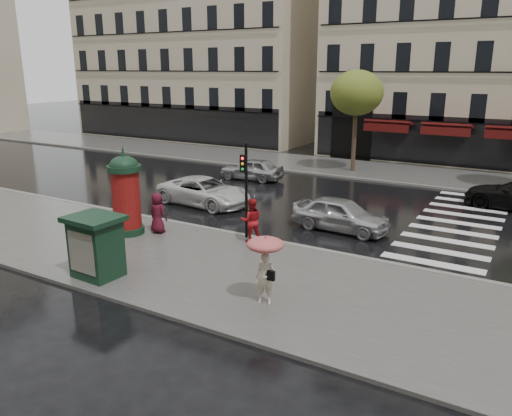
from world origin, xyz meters
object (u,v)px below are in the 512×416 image
Objects in this scene: car_silver at (341,214)px; car_far_silver at (252,169)px; woman_umbrella at (265,259)px; man_burgundy at (158,213)px; traffic_light at (245,182)px; newsstand at (96,246)px; woman_red at (251,220)px; morris_column at (126,192)px; car_white at (204,191)px.

car_silver is 10.80m from car_far_silver.
woman_umbrella reaches higher than car_silver.
man_burgundy is 3.99m from traffic_light.
newsstand is (1.31, -4.46, 0.21)m from man_burgundy.
woman_red is 0.44× the size of car_far_silver.
car_silver is at bearing 46.47° from car_far_silver.
woman_umbrella reaches higher than man_burgundy.
morris_column is 1.78× the size of newsstand.
man_burgundy is 1.53m from morris_column.
woman_red reaches higher than car_far_silver.
car_silver is at bearing -88.68° from car_white.
car_white is 1.26× the size of car_far_silver.
newsstand is 0.52× the size of car_far_silver.
man_burgundy is 7.71m from car_silver.
man_burgundy reaches higher than car_far_silver.
man_burgundy is at bearing 129.13° from car_silver.
morris_column is (-8.03, 2.71, 0.39)m from woman_umbrella.
woman_red is (-3.06, 4.35, -0.48)m from woman_umbrella.
car_white is 6.37m from car_far_silver.
newsstand is at bearing -160.38° from car_white.
car_silver is (7.32, 5.13, -1.15)m from morris_column.
car_white is (-0.17, 5.57, -1.17)m from morris_column.
car_far_silver is at bearing 122.11° from woman_umbrella.
woman_red is 0.35× the size of car_white.
traffic_light reaches higher than woman_red.
woman_umbrella is at bearing -130.67° from car_white.
traffic_light is at bearing 23.50° from morris_column.
morris_column is 9.02m from car_silver.
traffic_light reaches higher than woman_umbrella.
car_silver reaches higher than car_far_silver.
traffic_light is 4.58m from car_silver.
newsstand is at bearing 7.48° from car_far_silver.
newsstand is at bearing -110.77° from traffic_light.
newsstand is (2.33, -3.77, -0.69)m from morris_column.
newsstand reaches higher than car_silver.
woman_red is at bearing 63.99° from newsstand.
morris_column is (-4.97, -1.63, 0.87)m from woman_red.
car_silver is at bearing 35.03° from morris_column.
morris_column is 11.98m from car_far_silver.
car_white is (-1.19, 4.88, -0.26)m from man_burgundy.
car_silver reaches higher than car_white.
car_white is at bearing 142.30° from traffic_light.
woman_umbrella reaches higher than newsstand.
morris_column is at bearing -173.64° from car_white.
woman_red is 0.42× the size of car_silver.
newsstand is 16.02m from car_far_silver.
car_far_silver is at bearing 119.59° from traffic_light.
woman_umbrella is 1.17× the size of woman_red.
car_silver is (2.82, 3.18, -1.72)m from traffic_light.
morris_column reaches higher than car_white.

